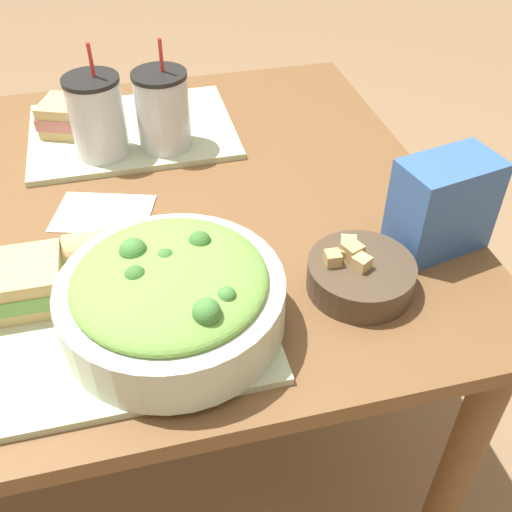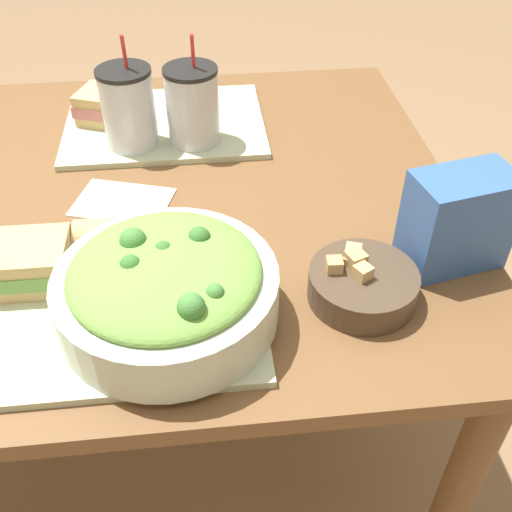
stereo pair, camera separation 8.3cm
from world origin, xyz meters
name	(u,v)px [view 1 (the left image)]	position (x,y,z in m)	size (l,w,h in m)	color
ground_plane	(136,443)	(0.00, 0.00, 0.00)	(12.00, 12.00, 0.00)	#846647
dining_table	(90,251)	(0.00, 0.00, 0.63)	(1.26, 0.98, 0.73)	brown
tray_near	(120,322)	(0.05, -0.29, 0.73)	(0.41, 0.31, 0.01)	#B2BC99
tray_far	(132,131)	(0.11, 0.25, 0.73)	(0.41, 0.31, 0.01)	#B2BC99
salad_bowl	(172,295)	(0.12, -0.31, 0.79)	(0.30, 0.30, 0.12)	beige
soup_bowl	(360,274)	(0.39, -0.29, 0.75)	(0.16, 0.16, 0.07)	#473828
sandwich_near	(22,283)	(-0.08, -0.22, 0.77)	(0.12, 0.10, 0.06)	tan
baguette_near	(126,246)	(0.07, -0.17, 0.77)	(0.17, 0.06, 0.06)	tan
sandwich_far	(72,117)	(0.00, 0.26, 0.77)	(0.15, 0.13, 0.06)	tan
drink_cup_dark	(98,119)	(0.05, 0.16, 0.81)	(0.10, 0.10, 0.22)	silver
drink_cup_red	(163,112)	(0.17, 0.16, 0.81)	(0.10, 0.10, 0.21)	silver
chip_bag	(443,205)	(0.55, -0.23, 0.80)	(0.16, 0.12, 0.15)	#335BA3
napkin_folded	(103,213)	(0.04, -0.02, 0.73)	(0.19, 0.16, 0.00)	white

